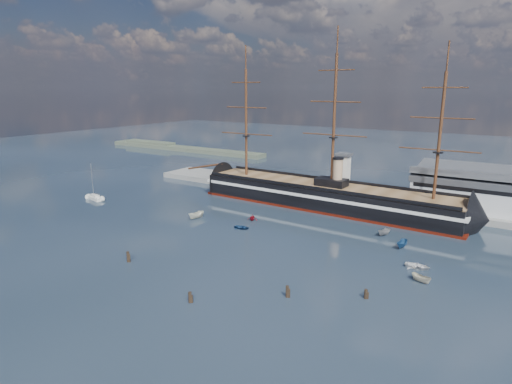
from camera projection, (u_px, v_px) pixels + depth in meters
The scene contains 17 objects.
ground at pixel (291, 222), 129.38m from camera, with size 600.00×600.00×0.00m, color #16232D.
quay at pixel (363, 200), 153.50m from camera, with size 180.00×18.00×2.00m, color slate.
quay_tower at pixel (343, 173), 152.41m from camera, with size 5.00×5.00×15.00m.
shoreline at pixel (172, 147), 279.86m from camera, with size 120.00×10.00×4.00m.
warship at pixel (321, 195), 144.53m from camera, with size 113.11×18.85×53.94m.
sailboat at pixel (95, 197), 154.61m from camera, with size 8.58×4.16×13.20m.
motorboat_a at pixel (196, 219), 132.13m from camera, with size 6.61×2.42×2.64m, color silver.
motorboat_b at pixel (242, 229), 122.70m from camera, with size 2.84×1.13×1.32m, color navy.
motorboat_c at pixel (384, 236), 117.19m from camera, with size 5.53×2.03×2.21m, color gray.
motorboat_d at pixel (252, 220), 130.70m from camera, with size 5.71×2.47×2.09m, color maroon.
motorboat_e at pixel (417, 268), 95.90m from camera, with size 3.40×1.36×1.58m, color white.
motorboat_f at pixel (402, 248), 108.14m from camera, with size 5.95×2.18×2.38m, color navy.
motorboat_g at pixel (421, 282), 89.03m from camera, with size 5.19×1.90×2.08m, color beige.
piling_near_left at pixel (128, 262), 99.45m from camera, with size 0.64×0.64×3.29m, color black.
piling_near_mid at pixel (190, 302), 80.77m from camera, with size 0.64×0.64×2.84m, color black.
piling_near_right at pixel (287, 297), 82.76m from camera, with size 0.64×0.64×3.11m, color black.
piling_far_right at pixel (365, 299), 82.22m from camera, with size 0.64×0.64×2.65m, color black.
Camera 1 is at (57.96, -69.59, 39.54)m, focal length 30.00 mm.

